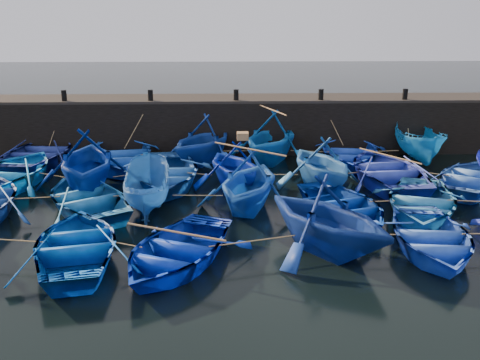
{
  "coord_description": "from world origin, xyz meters",
  "views": [
    {
      "loc": [
        -0.54,
        -15.45,
        6.59
      ],
      "look_at": [
        0.0,
        3.2,
        0.7
      ],
      "focal_mm": 40.0,
      "sensor_mm": 36.0,
      "label": 1
    }
  ],
  "objects": [
    {
      "name": "quay_top",
      "position": [
        0.0,
        10.5,
        2.56
      ],
      "size": [
        26.0,
        2.5,
        0.12
      ],
      "primitive_type": "cube",
      "color": "black",
      "rests_on": "quay_wall"
    },
    {
      "name": "bollard_4",
      "position": [
        8.0,
        9.6,
        2.87
      ],
      "size": [
        0.24,
        0.24,
        0.5
      ],
      "primitive_type": "cylinder",
      "color": "black",
      "rests_on": "quay_top"
    },
    {
      "name": "boat_0",
      "position": [
        -8.8,
        7.94,
        0.57
      ],
      "size": [
        4.38,
        5.8,
        1.14
      ],
      "primitive_type": "imported",
      "rotation": [
        0.0,
        0.0,
        3.05
      ],
      "color": "navy",
      "rests_on": "ground"
    },
    {
      "name": "boat_3",
      "position": [
        1.54,
        8.08,
        1.2
      ],
      "size": [
        5.5,
        5.81,
        2.4
      ],
      "primitive_type": "imported",
      "rotation": [
        0.0,
        0.0,
        -0.44
      ],
      "color": "#0C59B9",
      "rests_on": "ground"
    },
    {
      "name": "boat_21",
      "position": [
        -4.62,
        -1.84,
        0.49
      ],
      "size": [
        4.21,
        5.27,
        0.98
      ],
      "primitive_type": "imported",
      "rotation": [
        0.0,
        0.0,
        3.33
      ],
      "color": "#003B97",
      "rests_on": "ground"
    },
    {
      "name": "boat_24",
      "position": [
        5.3,
        -1.61,
        0.47
      ],
      "size": [
        3.74,
        4.88,
        0.94
      ],
      "primitive_type": "imported",
      "rotation": [
        0.0,
        0.0,
        -0.11
      ],
      "color": "blue",
      "rests_on": "ground"
    },
    {
      "name": "boat_8",
      "position": [
        -2.92,
        4.67,
        0.57
      ],
      "size": [
        4.28,
        5.73,
        1.14
      ],
      "primitive_type": "imported",
      "rotation": [
        0.0,
        0.0,
        0.07
      ],
      "color": "#1D53AB",
      "rests_on": "ground"
    },
    {
      "name": "boat_12",
      "position": [
        9.02,
        4.02,
        0.48
      ],
      "size": [
        5.42,
        5.73,
        0.97
      ],
      "primitive_type": "imported",
      "rotation": [
        0.0,
        0.0,
        2.52
      ],
      "color": "blue",
      "rests_on": "ground"
    },
    {
      "name": "boat_5",
      "position": [
        8.27,
        7.93,
        0.87
      ],
      "size": [
        1.84,
        4.53,
        1.73
      ],
      "primitive_type": "imported",
      "rotation": [
        0.0,
        0.0,
        -0.03
      ],
      "color": "blue",
      "rests_on": "ground"
    },
    {
      "name": "ground",
      "position": [
        0.0,
        0.0,
        0.0
      ],
      "size": [
        120.0,
        120.0,
        0.0
      ],
      "primitive_type": "plane",
      "color": "black",
      "rests_on": "ground"
    },
    {
      "name": "bollard_3",
      "position": [
        4.0,
        9.6,
        2.87
      ],
      "size": [
        0.24,
        0.24,
        0.5
      ],
      "primitive_type": "cylinder",
      "color": "black",
      "rests_on": "quay_top"
    },
    {
      "name": "bollard_0",
      "position": [
        -8.0,
        9.6,
        2.87
      ],
      "size": [
        0.24,
        0.24,
        0.5
      ],
      "primitive_type": "cylinder",
      "color": "black",
      "rests_on": "quay_top"
    },
    {
      "name": "boat_7",
      "position": [
        -5.74,
        4.19,
        1.25
      ],
      "size": [
        4.83,
        5.37,
        2.51
      ],
      "primitive_type": "imported",
      "rotation": [
        0.0,
        0.0,
        3.31
      ],
      "color": "navy",
      "rests_on": "ground"
    },
    {
      "name": "wooden_crate",
      "position": [
        0.13,
        4.37,
        2.08
      ],
      "size": [
        0.44,
        0.43,
        0.27
      ],
      "primitive_type": "cube",
      "color": "olive",
      "rests_on": "boat_9"
    },
    {
      "name": "boat_2",
      "position": [
        -1.53,
        8.06,
        1.11
      ],
      "size": [
        5.32,
        5.51,
        2.23
      ],
      "primitive_type": "imported",
      "rotation": [
        0.0,
        0.0,
        -0.55
      ],
      "color": "navy",
      "rests_on": "ground"
    },
    {
      "name": "boat_15",
      "position": [
        -3.24,
        1.99,
        0.8
      ],
      "size": [
        1.88,
        4.24,
        1.6
      ],
      "primitive_type": "imported",
      "rotation": [
        0.0,
        0.0,
        3.22
      ],
      "color": "#1F538F",
      "rests_on": "ground"
    },
    {
      "name": "boat_1",
      "position": [
        -5.19,
        7.47,
        0.6
      ],
      "size": [
        5.12,
        6.46,
        1.21
      ],
      "primitive_type": "imported",
      "rotation": [
        0.0,
        0.0,
        0.18
      ],
      "color": "navy",
      "rests_on": "ground"
    },
    {
      "name": "boat_18",
      "position": [
        6.03,
        1.22,
        0.49
      ],
      "size": [
        4.79,
        5.63,
        0.99
      ],
      "primitive_type": "imported",
      "rotation": [
        0.0,
        0.0,
        -0.33
      ],
      "color": "#256CB0",
      "rests_on": "ground"
    },
    {
      "name": "bollard_2",
      "position": [
        0.0,
        9.6,
        2.87
      ],
      "size": [
        0.24,
        0.24,
        0.5
      ],
      "primitive_type": "cylinder",
      "color": "black",
      "rests_on": "quay_top"
    },
    {
      "name": "boat_23",
      "position": [
        2.32,
        -1.58,
        1.14
      ],
      "size": [
        5.62,
        5.71,
        2.28
      ],
      "primitive_type": "imported",
      "rotation": [
        0.0,
        0.0,
        0.68
      ],
      "color": "navy",
      "rests_on": "ground"
    },
    {
      "name": "boat_9",
      "position": [
        -0.17,
        4.37,
        0.97
      ],
      "size": [
        4.34,
        4.62,
        1.95
      ],
      "primitive_type": "imported",
      "rotation": [
        0.0,
        0.0,
        3.52
      ],
      "color": "#001B96",
      "rests_on": "ground"
    },
    {
      "name": "mooring_ropes",
      "position": [
        -0.25,
        4.91,
        0.87
      ],
      "size": [
        17.12,
        11.81,
        2.1
      ],
      "color": "tan",
      "rests_on": "ground"
    },
    {
      "name": "boat_14",
      "position": [
        -5.3,
        1.97,
        0.49
      ],
      "size": [
        5.47,
        5.84,
        0.99
      ],
      "primitive_type": "imported",
      "rotation": [
        0.0,
        0.0,
        3.73
      ],
      "color": "#165B99",
      "rests_on": "ground"
    },
    {
      "name": "boat_16",
      "position": [
        0.27,
        1.91,
        1.08
      ],
      "size": [
        4.64,
        5.01,
        2.17
      ],
      "primitive_type": "imported",
      "rotation": [
        0.0,
        0.0,
        -0.31
      ],
      "color": "blue",
      "rests_on": "ground"
    },
    {
      "name": "loose_oars",
      "position": [
        1.46,
        3.11,
        1.7
      ],
      "size": [
        10.08,
        12.42,
        1.5
      ],
      "color": "#99724C",
      "rests_on": "ground"
    },
    {
      "name": "boat_10",
      "position": [
        3.19,
        4.31,
        1.05
      ],
      "size": [
        4.49,
        4.85,
        2.11
      ],
      "primitive_type": "imported",
      "rotation": [
        0.0,
        0.0,
        3.45
      ],
      "color": "#205EAF",
      "rests_on": "ground"
    },
    {
      "name": "boat_17",
      "position": [
        3.37,
        1.15,
        0.46
      ],
      "size": [
        4.46,
        5.24,
        0.92
      ],
      "primitive_type": "imported",
      "rotation": [
        0.0,
        0.0,
        0.33
      ],
      "color": "navy",
      "rests_on": "ground"
    },
    {
      "name": "boat_11",
      "position": [
        5.93,
        4.72,
        0.57
      ],
      "size": [
        4.28,
        5.74,
        1.14
      ],
      "primitive_type": "imported",
      "rotation": [
        0.0,
        0.0,
        3.21
      ],
      "color": "#223399",
      "rests_on": "ground"
    },
    {
      "name": "boat_22",
      "position": [
        -1.89,
        -2.26,
        0.48
      ],
      "size": [
        4.88,
        5.56,
        0.96
      ],
      "primitive_type": "imported",
      "rotation": [
        0.0,
        0.0,
        -0.41
      ],
      "color": "#0323A5",
      "rests_on": "ground"
    },
    {
      "name": "boat_6",
      "position": [
        -8.99,
        4.95,
        0.57
      ],
      "size": [
        4.81,
        6.06,
        1.13
      ],
      "primitive_type": "imported",
      "rotation": [
        0.0,
        0.0,
        2.96
      ],
      "color": "blue",
      "rests_on": "ground"
    },
    {
      "name": "boat_4",
      "position": [
        5.06,
        7.76,
        0.55
      ],
      "size": [
        4.72,
        5.94,
        1.11
      ],
      "primitive_type": "imported",
      "rotation": [
        0.0,
        0.0,
        -0.18
      ],
      "color": "navy",
      "rests_on": "ground"
    },
    {
      "name": "bollard_1",
      "position": [
        -4.0,
        9.6,
        2.87
      ],
      "size": [
        0.24,
        0.24,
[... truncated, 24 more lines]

